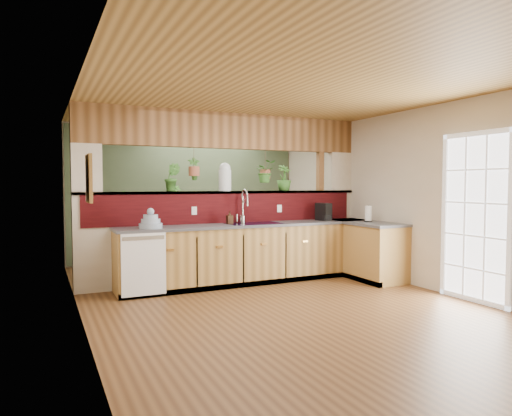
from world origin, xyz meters
name	(u,v)px	position (x,y,z in m)	size (l,w,h in m)	color
ground	(268,298)	(0.00, 0.00, 0.00)	(4.60, 7.00, 0.01)	#533319
ceiling	(268,99)	(0.00, 0.00, 2.60)	(4.60, 7.00, 0.01)	brown
wall_back	(188,194)	(0.00, 3.50, 1.30)	(4.60, 0.02, 2.60)	beige
wall_left	(79,202)	(-2.30, 0.00, 1.30)	(0.02, 7.00, 2.60)	beige
wall_right	(403,197)	(2.30, 0.00, 1.30)	(0.02, 7.00, 2.60)	beige
pass_through_partition	(231,204)	(0.03, 1.35, 1.19)	(4.60, 0.21, 2.60)	beige
pass_through_ledge	(229,192)	(0.00, 1.35, 1.37)	(4.60, 0.21, 0.04)	brown
header_beam	(229,131)	(0.00, 1.35, 2.33)	(4.60, 0.15, 0.55)	brown
sage_backwall	(189,194)	(0.00, 3.48, 1.30)	(4.55, 0.02, 2.55)	#4B5F41
countertop	(290,251)	(0.84, 0.87, 0.45)	(4.14, 1.52, 0.90)	olive
dishwasher	(144,264)	(-1.48, 0.66, 0.46)	(0.58, 0.03, 0.82)	white
navy_sink	(253,229)	(0.25, 0.98, 0.82)	(0.82, 0.50, 0.18)	black
french_door	(475,220)	(2.27, -1.30, 1.05)	(0.06, 1.02, 2.16)	white
framed_print	(89,179)	(-2.27, -0.80, 1.55)	(0.04, 0.35, 0.45)	olive
faucet	(244,205)	(0.15, 1.13, 1.18)	(0.23, 0.23, 0.52)	#B7B7B2
dish_stack	(151,222)	(-1.34, 0.87, 0.99)	(0.32, 0.32, 0.28)	#8898B0
soap_dispenser	(230,218)	(-0.11, 1.06, 1.00)	(0.09, 0.09, 0.19)	#342013
coffee_maker	(324,213)	(1.53, 0.97, 1.03)	(0.15, 0.26, 0.29)	black
paper_towel	(368,214)	(2.03, 0.46, 1.02)	(0.13, 0.13, 0.27)	black
glass_jar	(225,177)	(-0.07, 1.35, 1.61)	(0.20, 0.20, 0.44)	silver
ledge_plant_left	(172,177)	(-0.90, 1.35, 1.60)	(0.23, 0.18, 0.42)	#326723
ledge_plant_right	(284,178)	(0.99, 1.35, 1.60)	(0.24, 0.24, 0.43)	#326723
hanging_plant_a	(194,161)	(-0.57, 1.35, 1.84)	(0.21, 0.17, 0.47)	brown
hanging_plant_b	(265,162)	(0.64, 1.35, 1.86)	(0.36, 0.32, 0.47)	brown
shelving_console	(156,237)	(-0.71, 3.25, 0.50)	(1.50, 0.40, 1.00)	black
shelf_plant_a	(124,201)	(-1.30, 3.25, 1.19)	(0.20, 0.14, 0.38)	#326723
shelf_plant_b	(174,197)	(-0.36, 3.25, 1.25)	(0.28, 0.28, 0.50)	#326723
floor_plant	(257,242)	(1.12, 2.65, 0.38)	(0.68, 0.59, 0.76)	#326723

